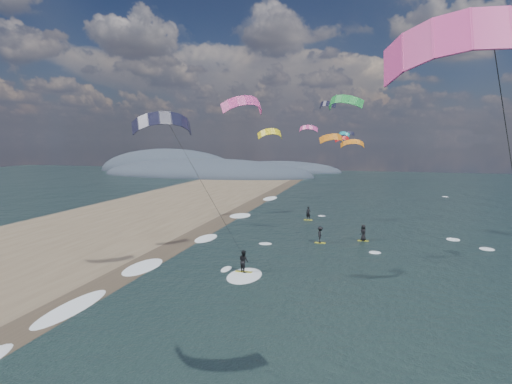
# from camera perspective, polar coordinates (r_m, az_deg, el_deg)

# --- Properties ---
(wet_sand_strip) EXTENTS (3.00, 240.00, 0.00)m
(wet_sand_strip) POSITION_cam_1_polar(r_m,az_deg,el_deg) (33.57, -19.81, -11.74)
(wet_sand_strip) COLOR #382D23
(wet_sand_strip) RESTS_ON ground
(coastal_hills) EXTENTS (80.00, 41.00, 15.00)m
(coastal_hills) POSITION_cam_1_polar(r_m,az_deg,el_deg) (134.44, -7.48, 2.50)
(coastal_hills) COLOR #3D4756
(coastal_hills) RESTS_ON ground
(kitesurfer_near_a) EXTENTS (7.76, 8.41, 14.16)m
(kitesurfer_near_a) POSITION_cam_1_polar(r_m,az_deg,el_deg) (12.59, 30.69, 6.05)
(kitesurfer_near_a) COLOR gold
(kitesurfer_near_a) RESTS_ON ground
(kitesurfer_near_b) EXTENTS (7.15, 9.15, 13.06)m
(kitesurfer_near_b) POSITION_cam_1_polar(r_m,az_deg,el_deg) (29.96, -8.45, 2.89)
(kitesurfer_near_b) COLOR gold
(kitesurfer_near_b) RESTS_ON ground
(far_kitesurfers) EXTENTS (8.30, 13.01, 1.78)m
(far_kitesurfers) POSITION_cam_1_polar(r_m,az_deg,el_deg) (47.31, 9.91, -4.88)
(far_kitesurfers) COLOR gold
(far_kitesurfers) RESTS_ON ground
(bg_kite_field) EXTENTS (12.33, 74.64, 7.17)m
(bg_kite_field) POSITION_cam_1_polar(r_m,az_deg,el_deg) (66.06, 9.53, 8.55)
(bg_kite_field) COLOR #D83F8C
(bg_kite_field) RESTS_ON ground
(shoreline_surf) EXTENTS (2.40, 79.40, 0.11)m
(shoreline_surf) POSITION_cam_1_polar(r_m,az_deg,el_deg) (36.79, -13.97, -9.87)
(shoreline_surf) COLOR white
(shoreline_surf) RESTS_ON ground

